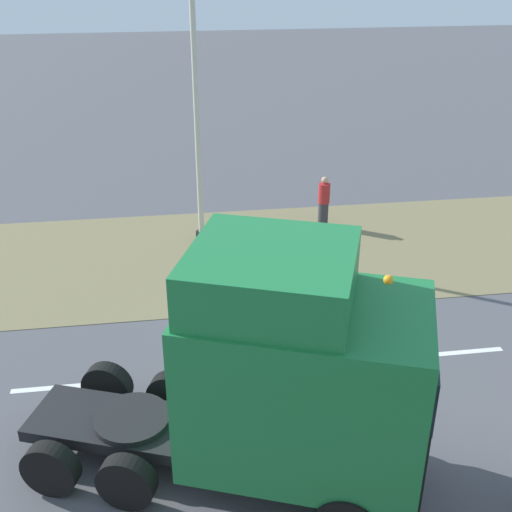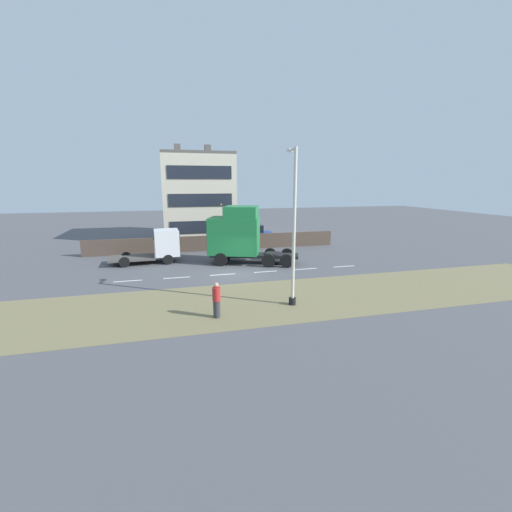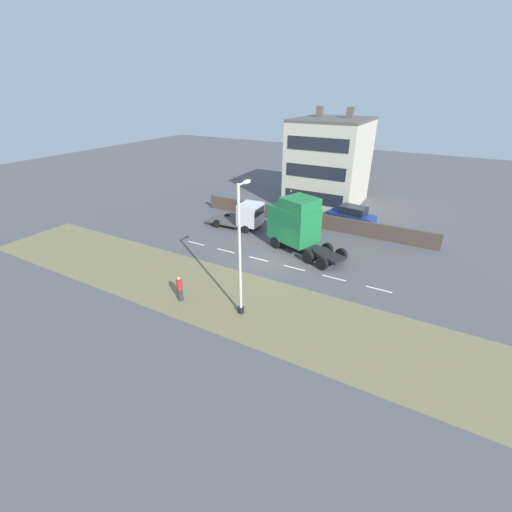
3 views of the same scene
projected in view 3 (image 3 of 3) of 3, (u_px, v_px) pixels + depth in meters
The scene contains 10 objects.
ground_plane at pixel (268, 261), 27.63m from camera, with size 120.00×120.00×0.00m, color #515156.
grass_verge at pixel (227, 297), 22.94m from camera, with size 7.00×44.00×0.01m.
lane_markings at pixel (276, 263), 27.32m from camera, with size 0.16×17.80×0.00m.
boundary_wall at pixel (309, 219), 34.34m from camera, with size 0.25×24.00×1.47m.
building_block at pixel (329, 163), 39.36m from camera, with size 9.24×7.66×10.71m.
lorry_cab at pixel (296, 224), 28.78m from camera, with size 4.84×7.37×4.75m.
flatbed_truck at pixel (246, 215), 33.34m from camera, with size 2.48×5.61×2.65m.
parked_car at pixel (351, 217), 33.96m from camera, with size 2.50×4.76×2.15m.
lamp_post at pixel (240, 259), 19.75m from camera, with size 1.31×0.38×8.17m.
pedestrian at pixel (180, 289), 22.22m from camera, with size 0.39×0.39×1.77m.
Camera 3 is at (-21.91, -11.13, 12.68)m, focal length 24.00 mm.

